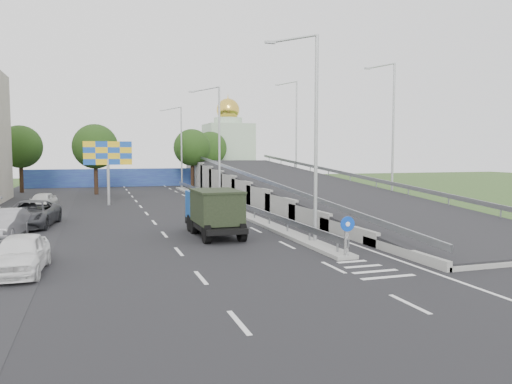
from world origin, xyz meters
name	(u,v)px	position (x,y,z in m)	size (l,w,h in m)	color
ground	(374,272)	(0.00, 0.00, 0.00)	(160.00, 160.00, 0.00)	#2D4C1E
road_surface	(196,214)	(-3.00, 20.00, 0.00)	(26.00, 90.00, 0.04)	black
parking_strip	(3,221)	(-16.00, 20.00, 0.00)	(8.00, 90.00, 0.05)	black
median	(222,206)	(0.00, 24.00, 0.10)	(1.00, 44.00, 0.20)	gray
overpass_ramp	(304,184)	(7.50, 24.00, 1.75)	(10.00, 50.00, 3.50)	gray
median_guardrail	(222,198)	(0.00, 24.00, 0.75)	(0.09, 44.00, 0.71)	gray
sign_bollard	(347,236)	(0.00, 2.17, 1.03)	(0.64, 0.23, 1.67)	black
lamp_post_near	(313,127)	(0.11, 6.00, 5.81)	(2.74, 0.18, 10.08)	#B2B5B7
lamp_post_mid	(217,138)	(0.11, 26.00, 5.81)	(2.74, 0.18, 10.08)	#B2B5B7
lamp_post_far	(180,142)	(0.11, 46.00, 5.81)	(2.74, 0.18, 10.08)	#B2B5B7
blue_wall	(143,177)	(-4.00, 52.00, 1.20)	(30.00, 0.50, 2.40)	navy
church	(228,148)	(10.00, 60.00, 5.31)	(7.00, 7.00, 13.80)	#B2CCAD
billboard	(108,157)	(-9.00, 28.00, 4.19)	(4.00, 0.24, 5.50)	#B2B5B7
tree_left_mid	(95,147)	(-10.00, 40.00, 5.18)	(4.80, 4.80, 7.60)	black
tree_median_far	(192,148)	(2.00, 48.00, 5.18)	(4.80, 4.80, 7.60)	black
tree_left_far	(20,147)	(-18.00, 45.00, 5.18)	(4.80, 4.80, 7.60)	black
tree_ramp_far	(210,148)	(6.00, 55.00, 5.18)	(4.80, 4.80, 7.60)	black
dump_truck	(214,210)	(-3.95, 9.95, 1.42)	(2.33, 5.86, 2.57)	black
parked_car_a	(20,254)	(-12.80, 3.77, 0.75)	(1.77, 4.40, 1.50)	white
parked_car_b	(3,224)	(-14.71, 12.27, 0.79)	(1.68, 4.82, 1.59)	gray
parked_car_c	(31,214)	(-13.86, 16.41, 0.81)	(2.67, 5.79, 1.61)	#38393D
parked_car_e	(42,201)	(-14.11, 26.11, 0.69)	(1.64, 4.08, 1.39)	silver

